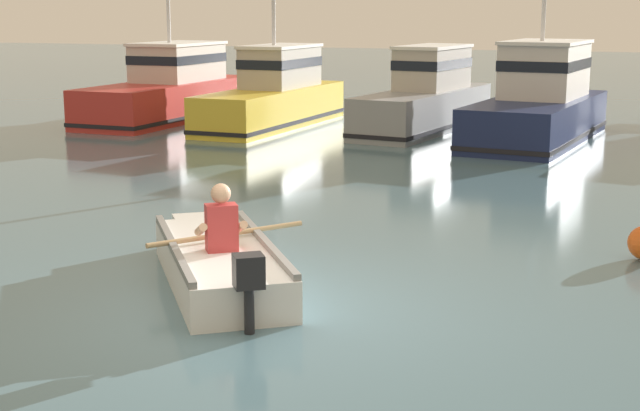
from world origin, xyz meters
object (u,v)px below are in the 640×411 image
at_px(rowboat_with_person, 219,262).
at_px(moored_boat_grey, 426,99).
at_px(moored_boat_red, 171,91).
at_px(moored_boat_yellow, 274,96).
at_px(moored_boat_navy, 540,104).

xyz_separation_m(rowboat_with_person, moored_boat_grey, (-0.96, 13.93, 0.54)).
distance_m(rowboat_with_person, moored_boat_red, 16.10).
bearing_deg(moored_boat_yellow, rowboat_with_person, -70.03).
height_order(rowboat_with_person, moored_boat_grey, moored_boat_grey).
bearing_deg(moored_boat_yellow, moored_boat_red, 173.38).
bearing_deg(moored_boat_yellow, moored_boat_navy, -3.86).
height_order(moored_boat_yellow, moored_boat_navy, moored_boat_yellow).
height_order(moored_boat_red, moored_boat_yellow, moored_boat_red).
relative_size(moored_boat_red, moored_boat_yellow, 1.07).
distance_m(rowboat_with_person, moored_boat_navy, 13.19).
height_order(moored_boat_grey, moored_boat_navy, moored_boat_navy).
bearing_deg(rowboat_with_person, moored_boat_grey, 93.93).
relative_size(rowboat_with_person, moored_boat_yellow, 0.54).
xyz_separation_m(rowboat_with_person, moored_boat_navy, (1.94, 13.04, 0.60)).
relative_size(rowboat_with_person, moored_boat_grey, 0.56).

